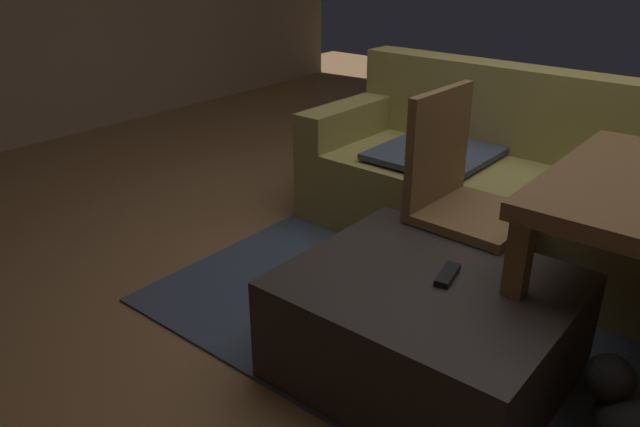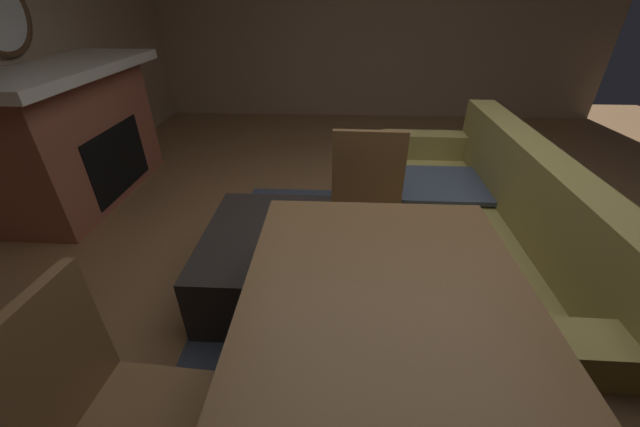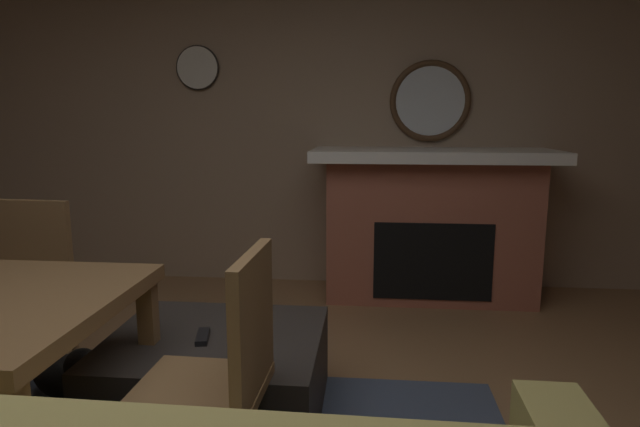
% 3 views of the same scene
% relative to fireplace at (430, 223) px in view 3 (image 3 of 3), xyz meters
% --- Properties ---
extents(wall_back_fireplace_side, '(7.87, 0.12, 2.52)m').
position_rel_fireplace_xyz_m(wall_back_fireplace_side, '(1.03, -0.38, 0.69)').
color(wall_back_fireplace_side, '#9E846B').
rests_on(wall_back_fireplace_side, ground).
extents(fireplace, '(1.77, 0.76, 1.13)m').
position_rel_fireplace_xyz_m(fireplace, '(0.00, 0.00, 0.00)').
color(fireplace, '#9E5642').
rests_on(fireplace, ground).
extents(round_wall_mirror, '(0.63, 0.05, 0.63)m').
position_rel_fireplace_xyz_m(round_wall_mirror, '(-0.00, -0.29, 0.91)').
color(round_wall_mirror, '#4C331E').
extents(ottoman_coffee_table, '(0.94, 0.84, 0.41)m').
position_rel_fireplace_xyz_m(ottoman_coffee_table, '(1.13, 1.85, -0.37)').
color(ottoman_coffee_table, '#2D2826').
rests_on(ottoman_coffee_table, ground).
extents(tv_remote, '(0.08, 0.17, 0.02)m').
position_rel_fireplace_xyz_m(tv_remote, '(1.17, 1.89, -0.16)').
color(tv_remote, black).
rests_on(tv_remote, ottoman_coffee_table).
extents(dining_chair_west, '(0.45, 0.45, 0.93)m').
position_rel_fireplace_xyz_m(dining_chair_west, '(0.94, 2.38, -0.05)').
color(dining_chair_west, brown).
rests_on(dining_chair_west, ground).
extents(dining_chair_south, '(0.47, 0.47, 0.93)m').
position_rel_fireplace_xyz_m(dining_chair_south, '(2.27, 1.49, -0.05)').
color(dining_chair_south, brown).
rests_on(dining_chair_south, ground).
extents(small_dog, '(0.47, 0.39, 0.29)m').
position_rel_fireplace_xyz_m(small_dog, '(1.87, 1.82, -0.40)').
color(small_dog, black).
rests_on(small_dog, ground).
extents(wall_clock, '(0.36, 0.03, 0.36)m').
position_rel_fireplace_xyz_m(wall_clock, '(1.85, -0.29, 1.18)').
color(wall_clock, silver).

